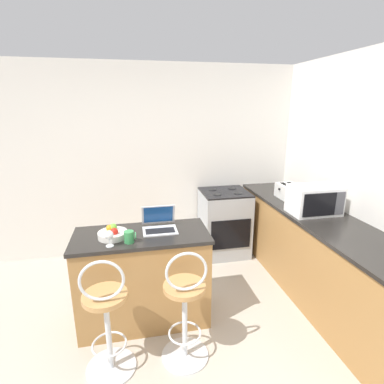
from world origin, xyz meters
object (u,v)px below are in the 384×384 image
toaster (288,191)px  fruit_bowl (113,234)px  bar_stool_far (185,309)px  mug_green (129,237)px  laptop (159,223)px  stove_range (224,223)px  wine_glass_short (109,235)px  bar_stool_near (107,319)px  mug_blue (304,191)px  microwave (314,200)px

toaster → fruit_bowl: toaster is taller
bar_stool_far → mug_green: size_ratio=9.96×
bar_stool_far → toaster: bearing=39.8°
laptop → stove_range: size_ratio=0.34×
bar_stool_far → wine_glass_short: (-0.57, 0.36, 0.53)m
bar_stool_near → stove_range: size_ratio=1.11×
bar_stool_far → mug_blue: 2.38m
mug_blue → mug_green: bearing=-156.0°
bar_stool_near → toaster: toaster is taller
toaster → fruit_bowl: 2.27m
bar_stool_near → stove_range: 2.30m
toaster → microwave: bearing=-91.1°
laptop → mug_green: size_ratio=3.08×
microwave → wine_glass_short: 2.17m
wine_glass_short → mug_green: 0.17m
mug_blue → mug_green: 2.48m
laptop → toaster: laptop is taller
wine_glass_short → mug_blue: bearing=23.3°
fruit_bowl → bar_stool_far: bearing=-44.1°
bar_stool_near → mug_green: bar_stool_near is taller
mug_green → bar_stool_far: bearing=-44.6°
toaster → stove_range: (-0.69, 0.44, -0.55)m
bar_stool_far → microwave: (1.56, 0.74, 0.59)m
microwave → wine_glass_short: microwave is taller
fruit_bowl → wine_glass_short: wine_glass_short is taller
microwave → fruit_bowl: size_ratio=2.01×
fruit_bowl → wine_glass_short: (-0.02, -0.17, 0.06)m
toaster → fruit_bowl: bearing=-160.1°
bar_stool_near → wine_glass_short: wine_glass_short is taller
bar_stool_near → microwave: 2.37m
toaster → wine_glass_short: size_ratio=2.13×
fruit_bowl → mug_green: 0.20m
toaster → mug_blue: size_ratio=3.22×
mug_blue → stove_range: bearing=160.7°
laptop → mug_blue: laptop is taller
bar_stool_far → mug_green: (-0.41, 0.40, 0.49)m
bar_stool_near → toaster: 2.60m
bar_stool_near → fruit_bowl: 0.72m
microwave → mug_blue: microwave is taller
laptop → mug_blue: 2.13m
microwave → wine_glass_short: bearing=-170.1°
fruit_bowl → bar_stool_near: bearing=-95.6°
bar_stool_far → stove_range: bearing=63.4°
stove_range → mug_green: (-1.29, -1.35, 0.51)m
microwave → mug_green: bearing=-170.4°
bar_stool_near → fruit_bowl: (0.05, 0.54, 0.47)m
microwave → bar_stool_far: bearing=-154.7°
stove_range → fruit_bowl: 1.95m
mug_blue → laptop: bearing=-158.9°
laptop → mug_green: (-0.28, -0.24, -0.00)m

